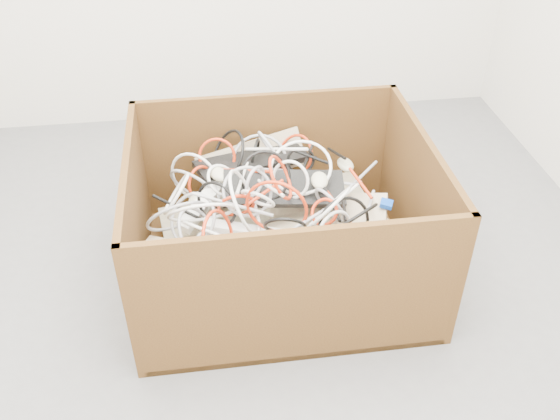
{
  "coord_description": "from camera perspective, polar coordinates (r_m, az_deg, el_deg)",
  "views": [
    {
      "loc": [
        -0.18,
        -1.72,
        1.72
      ],
      "look_at": [
        0.08,
        0.14,
        0.3
      ],
      "focal_mm": 39.76,
      "sensor_mm": 36.0,
      "label": 1
    }
  ],
  "objects": [
    {
      "name": "cardboard_box",
      "position": [
        2.43,
        -0.27,
        -3.1
      ],
      "size": [
        1.1,
        0.92,
        0.58
      ],
      "color": "#3C220F",
      "rests_on": "ground"
    },
    {
      "name": "power_strip_left",
      "position": [
        2.34,
        -6.93,
        0.77
      ],
      "size": [
        0.22,
        0.26,
        0.12
      ],
      "primitive_type": "cube",
      "rotation": [
        0.14,
        -0.26,
        0.89
      ],
      "color": "white",
      "rests_on": "keyboard_pile"
    },
    {
      "name": "ground",
      "position": [
        2.44,
        -1.4,
        -7.73
      ],
      "size": [
        3.0,
        3.0,
        0.0
      ],
      "primitive_type": "plane",
      "color": "#58585A",
      "rests_on": "ground"
    },
    {
      "name": "cable_tangle",
      "position": [
        2.24,
        -2.7,
        1.15
      ],
      "size": [
        1.02,
        0.81,
        0.43
      ],
      "color": "#95959A",
      "rests_on": "keyboard_pile"
    },
    {
      "name": "power_strip_right",
      "position": [
        2.22,
        -3.5,
        -2.02
      ],
      "size": [
        0.29,
        0.1,
        0.09
      ],
      "primitive_type": "cube",
      "rotation": [
        -0.1,
        0.17,
        -0.16
      ],
      "color": "white",
      "rests_on": "keyboard_pile"
    },
    {
      "name": "vga_plug",
      "position": [
        2.32,
        9.75,
        0.56
      ],
      "size": [
        0.06,
        0.06,
        0.03
      ],
      "primitive_type": "cube",
      "rotation": [
        0.09,
        0.14,
        -0.4
      ],
      "color": "#0B3DB0",
      "rests_on": "keyboard_pile"
    },
    {
      "name": "keyboard_pile",
      "position": [
        2.37,
        0.66,
        -0.25
      ],
      "size": [
        1.05,
        0.87,
        0.33
      ],
      "color": "tan",
      "rests_on": "cardboard_box"
    },
    {
      "name": "mice_scatter",
      "position": [
        2.3,
        -0.15,
        0.67
      ],
      "size": [
        0.7,
        0.6,
        0.19
      ],
      "color": "#B9B595",
      "rests_on": "keyboard_pile"
    }
  ]
}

